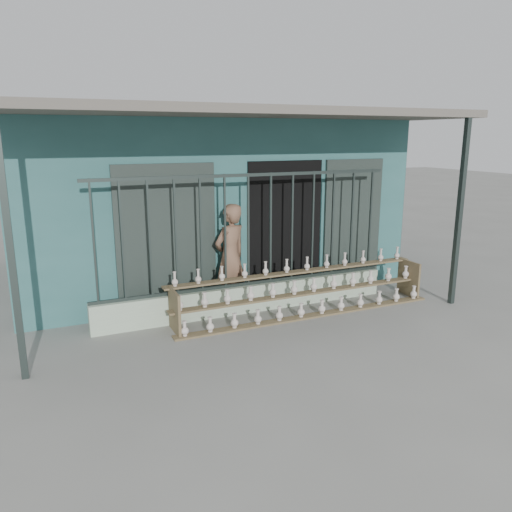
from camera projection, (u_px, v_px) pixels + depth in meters
name	position (u px, v px, depth m)	size (l,w,h in m)	color
ground	(285.00, 340.00, 7.05)	(60.00, 60.00, 0.00)	slate
workshop_building	(193.00, 194.00, 10.43)	(7.40, 6.60, 3.21)	#2B5B5B
parapet_wall	(249.00, 298.00, 8.15)	(5.00, 0.20, 0.45)	#AAC0A4
security_fence	(248.00, 231.00, 7.89)	(5.00, 0.04, 1.80)	#283330
shelf_rack	(304.00, 291.00, 8.07)	(4.50, 0.68, 0.85)	brown
elderly_woman	(230.00, 257.00, 8.14)	(0.64, 0.42, 1.76)	brown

